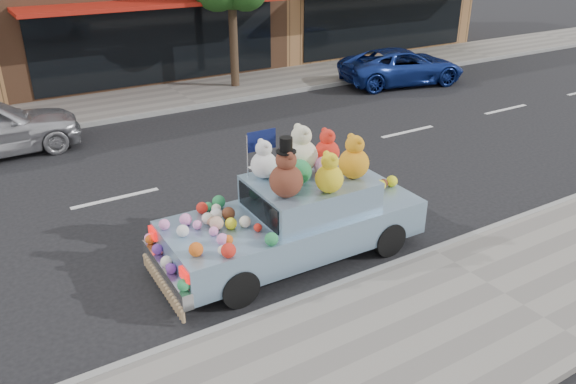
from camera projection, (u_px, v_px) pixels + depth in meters
ground at (282, 161)px, 13.44m from camera, size 120.00×120.00×0.00m
near_sidewalk at (504, 296)px, 8.40m from camera, size 60.00×3.00×0.12m
far_sidewalk at (181, 95)px, 18.43m from camera, size 60.00×3.00×0.12m
near_kerb at (432, 251)px, 9.55m from camera, size 60.00×0.12×0.13m
far_kerb at (199, 106)px, 17.27m from camera, size 60.00×0.12×0.13m
car_blue at (402, 66)px, 19.78m from camera, size 4.75×2.91×1.23m
art_car at (296, 213)px, 9.24m from camera, size 4.51×1.83×2.30m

